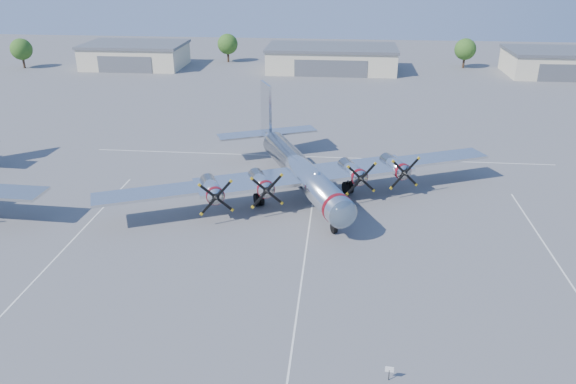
# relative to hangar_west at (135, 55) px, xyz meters

# --- Properties ---
(ground) EXTENTS (260.00, 260.00, 0.00)m
(ground) POSITION_rel_hangar_west_xyz_m (45.00, -81.96, -2.71)
(ground) COLOR #5B5B5D
(ground) RESTS_ON ground
(parking_lines) EXTENTS (60.00, 50.08, 0.01)m
(parking_lines) POSITION_rel_hangar_west_xyz_m (45.00, -83.71, -2.71)
(parking_lines) COLOR silver
(parking_lines) RESTS_ON ground
(hangar_west) EXTENTS (22.60, 14.60, 5.40)m
(hangar_west) POSITION_rel_hangar_west_xyz_m (0.00, 0.00, 0.00)
(hangar_west) COLOR beige
(hangar_west) RESTS_ON ground
(hangar_center) EXTENTS (28.60, 14.60, 5.40)m
(hangar_center) POSITION_rel_hangar_west_xyz_m (45.00, -0.00, -0.00)
(hangar_center) COLOR beige
(hangar_center) RESTS_ON ground
(hangar_east) EXTENTS (20.60, 14.60, 5.40)m
(hangar_east) POSITION_rel_hangar_west_xyz_m (93.00, 0.00, 0.00)
(hangar_east) COLOR beige
(hangar_east) RESTS_ON ground
(tree_far_west) EXTENTS (4.80, 4.80, 6.64)m
(tree_far_west) POSITION_rel_hangar_west_xyz_m (-25.00, -3.96, 1.51)
(tree_far_west) COLOR #382619
(tree_far_west) RESTS_ON ground
(tree_west) EXTENTS (4.80, 4.80, 6.64)m
(tree_west) POSITION_rel_hangar_west_xyz_m (20.00, 8.04, 1.51)
(tree_west) COLOR #382619
(tree_west) RESTS_ON ground
(tree_east) EXTENTS (4.80, 4.80, 6.64)m
(tree_east) POSITION_rel_hangar_west_xyz_m (75.00, 6.04, 1.51)
(tree_east) COLOR #382619
(tree_east) RESTS_ON ground
(main_bomber_b29) EXTENTS (52.13, 45.07, 9.68)m
(main_bomber_b29) POSITION_rel_hangar_west_xyz_m (43.28, -68.87, -2.71)
(main_bomber_b29) COLOR silver
(main_bomber_b29) RESTS_ON ground
(info_placard) EXTENTS (0.55, 0.09, 1.05)m
(info_placard) POSITION_rel_hangar_west_xyz_m (51.40, -98.07, -1.98)
(info_placard) COLOR black
(info_placard) RESTS_ON ground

